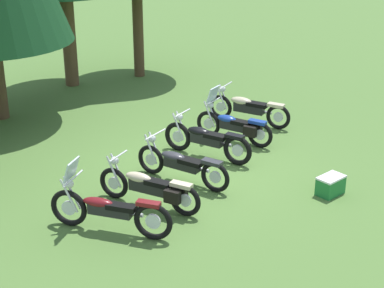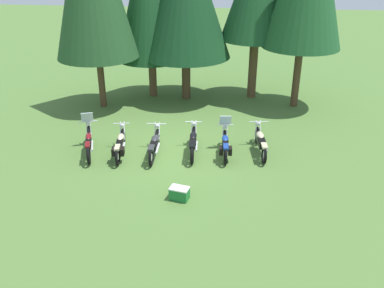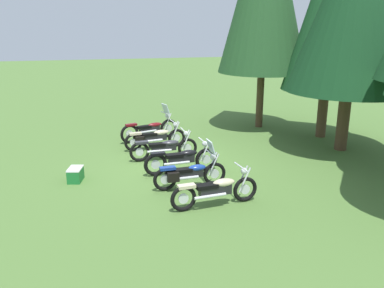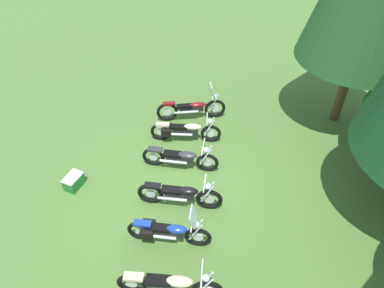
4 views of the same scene
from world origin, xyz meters
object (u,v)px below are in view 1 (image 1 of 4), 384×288
motorcycle_3 (206,140)px  picnic_cooler (330,185)px  motorcycle_0 (108,210)px  motorcycle_2 (181,164)px  motorcycle_5 (248,108)px  motorcycle_4 (235,125)px  motorcycle_1 (150,187)px

motorcycle_3 → picnic_cooler: 3.19m
motorcycle_0 → motorcycle_2: motorcycle_0 is taller
motorcycle_2 → picnic_cooler: (1.34, -2.87, -0.23)m
motorcycle_2 → motorcycle_5: bearing=-83.5°
motorcycle_0 → motorcycle_5: motorcycle_0 is taller
picnic_cooler → motorcycle_2: bearing=115.0°
motorcycle_4 → motorcycle_5: size_ratio=0.90×
motorcycle_2 → motorcycle_4: motorcycle_4 is taller
motorcycle_0 → picnic_cooler: 4.70m
motorcycle_4 → motorcycle_5: motorcycle_4 is taller
motorcycle_0 → picnic_cooler: size_ratio=3.62×
motorcycle_3 → picnic_cooler: bearing=174.6°
motorcycle_2 → picnic_cooler: motorcycle_2 is taller
motorcycle_2 → motorcycle_0: bearing=90.2°
motorcycle_5 → motorcycle_0: bearing=90.4°
motorcycle_1 → motorcycle_2: bearing=-91.0°
motorcycle_2 → motorcycle_3: size_ratio=1.00×
motorcycle_1 → picnic_cooler: bearing=-144.5°
motorcycle_4 → picnic_cooler: motorcycle_4 is taller
motorcycle_2 → picnic_cooler: bearing=-157.9°
motorcycle_5 → picnic_cooler: motorcycle_5 is taller
motorcycle_1 → motorcycle_3: (2.67, 0.47, 0.02)m
motorcycle_1 → motorcycle_5: 5.26m
motorcycle_2 → motorcycle_3: motorcycle_3 is taller
motorcycle_3 → motorcycle_4: (1.20, -0.04, -0.01)m
motorcycle_1 → motorcycle_4: bearing=-92.1°
motorcycle_2 → motorcycle_3: (1.41, 0.31, 0.02)m
motorcycle_1 → motorcycle_2: motorcycle_2 is taller
motorcycle_0 → motorcycle_2: (2.47, 0.14, -0.03)m
motorcycle_4 → motorcycle_5: (1.32, 0.39, 0.00)m
motorcycle_0 → motorcycle_1: (1.21, -0.03, -0.03)m
motorcycle_3 → motorcycle_5: 2.54m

